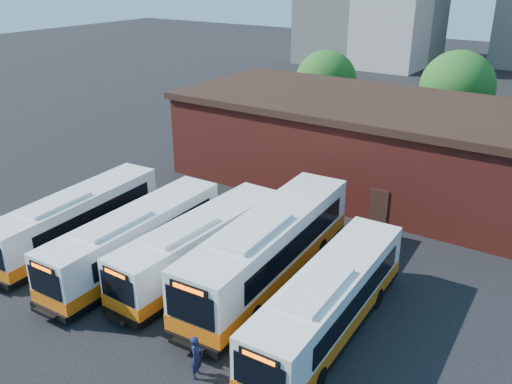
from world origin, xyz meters
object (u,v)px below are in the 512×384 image
Objects in this scene: bus_east at (329,305)px; bus_west at (136,241)px; bus_midwest at (200,248)px; bus_farwest at (77,220)px; transit_worker at (197,357)px; bus_mideast at (269,251)px.

bus_west is at bearing -179.80° from bus_east.
bus_farwest is at bearing -168.78° from bus_midwest.
transit_worker is at bearing -32.51° from bus_west.
bus_east is (4.55, -2.30, -0.22)m from bus_mideast.
bus_mideast is at bearing 151.31° from bus_east.
bus_west is 0.99× the size of bus_east.
bus_midwest is at bearing 20.43° from transit_worker.
bus_mideast is at bearing 9.40° from bus_farwest.
bus_west is 6.40× the size of transit_worker.
bus_mideast is 1.15× the size of bus_east.
bus_midwest is at bearing 6.12° from bus_farwest.
bus_midwest is (3.30, 1.41, -0.03)m from bus_west.
bus_east is at bearing 0.45° from bus_west.
bus_mideast reaches higher than bus_farwest.
bus_east is (11.31, 0.41, 0.01)m from bus_west.
bus_mideast is at bearing 21.81° from bus_midwest.
bus_mideast reaches higher than transit_worker.
transit_worker is (-3.07, -5.34, -0.55)m from bus_east.
bus_farwest is 0.98× the size of bus_west.
transit_worker is at bearing -24.53° from bus_farwest.
bus_mideast is 5.10m from bus_east.
bus_farwest is 1.00× the size of bus_midwest.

